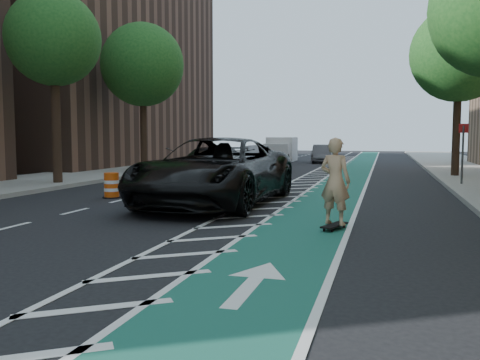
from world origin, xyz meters
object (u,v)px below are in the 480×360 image
(suv_far, at_px, (210,165))
(skateboarder, at_px, (335,181))
(barrel_a, at_px, (112,186))
(suv_near, at_px, (216,171))

(suv_far, bearing_deg, skateboarder, -54.59)
(suv_far, relative_size, barrel_a, 6.50)
(suv_far, xyz_separation_m, barrel_a, (-1.40, -5.67, -0.38))
(suv_far, bearing_deg, suv_near, -66.89)
(suv_near, xyz_separation_m, suv_far, (-2.36, 6.21, -0.21))
(suv_near, bearing_deg, barrel_a, 173.67)
(skateboarder, bearing_deg, suv_far, -37.00)
(suv_near, bearing_deg, suv_far, 112.73)
(barrel_a, bearing_deg, skateboarder, -26.26)
(suv_far, bearing_deg, barrel_a, -101.54)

